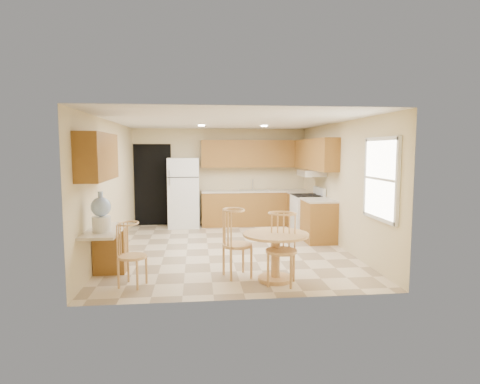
{
  "coord_description": "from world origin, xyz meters",
  "views": [
    {
      "loc": [
        -0.62,
        -7.78,
        1.95
      ],
      "look_at": [
        0.26,
        0.3,
        1.09
      ],
      "focal_mm": 30.0,
      "sensor_mm": 36.0,
      "label": 1
    }
  ],
  "objects": [
    {
      "name": "upper_cab_back",
      "position": [
        0.88,
        2.58,
        1.85
      ],
      "size": [
        2.75,
        0.33,
        0.7
      ],
      "primitive_type": "cube",
      "color": "#976426",
      "rests_on": "wall_back"
    },
    {
      "name": "ceiling",
      "position": [
        0.0,
        0.0,
        2.5
      ],
      "size": [
        4.5,
        5.5,
        0.02
      ],
      "primitive_type": "cube",
      "color": "white",
      "rests_on": "wall_back"
    },
    {
      "name": "can_light_a",
      "position": [
        -0.5,
        1.2,
        2.48
      ],
      "size": [
        0.14,
        0.14,
        0.02
      ],
      "primitive_type": "cylinder",
      "color": "white",
      "rests_on": "ceiling"
    },
    {
      "name": "desk_top",
      "position": [
        -2.0,
        -1.7,
        0.75
      ],
      "size": [
        0.5,
        1.2,
        0.04
      ],
      "primitive_type": "cube",
      "color": "beige",
      "rests_on": "desk_pedestal"
    },
    {
      "name": "chair_table_b",
      "position": [
        0.59,
        -2.3,
        0.63
      ],
      "size": [
        0.46,
        0.5,
        1.04
      ],
      "rotation": [
        0.0,
        0.0,
        2.78
      ],
      "color": "#DFAD6F",
      "rests_on": "floor"
    },
    {
      "name": "counter_right_a",
      "position": [
        1.95,
        1.85,
        0.89
      ],
      "size": [
        0.63,
        0.59,
        0.04
      ],
      "primitive_type": "cube",
      "color": "beige",
      "rests_on": "base_cab_right_a"
    },
    {
      "name": "wall_right",
      "position": [
        2.25,
        0.0,
        1.25
      ],
      "size": [
        0.02,
        5.5,
        2.5
      ],
      "primitive_type": "cube",
      "color": "beige",
      "rests_on": "floor"
    },
    {
      "name": "wall_back",
      "position": [
        0.0,
        2.75,
        1.25
      ],
      "size": [
        4.5,
        0.02,
        2.5
      ],
      "primitive_type": "cube",
      "color": "beige",
      "rests_on": "floor"
    },
    {
      "name": "floor",
      "position": [
        0.0,
        0.0,
        0.0
      ],
      "size": [
        5.5,
        5.5,
        0.0
      ],
      "primitive_type": "plane",
      "color": "beige",
      "rests_on": "ground"
    },
    {
      "name": "desk_pedestal",
      "position": [
        -2.0,
        -1.32,
        0.36
      ],
      "size": [
        0.48,
        0.42,
        0.72
      ],
      "primitive_type": "cube",
      "color": "#976426",
      "rests_on": "floor"
    },
    {
      "name": "window",
      "position": [
        2.23,
        -1.85,
        1.5
      ],
      "size": [
        0.06,
        1.12,
        1.3
      ],
      "color": "white",
      "rests_on": "wall_right"
    },
    {
      "name": "base_cab_right_b",
      "position": [
        1.95,
        0.4,
        0.43
      ],
      "size": [
        0.6,
        0.8,
        0.87
      ],
      "primitive_type": "cube",
      "color": "#976426",
      "rests_on": "floor"
    },
    {
      "name": "upper_cab_right",
      "position": [
        2.08,
        1.21,
        1.85
      ],
      "size": [
        0.33,
        2.42,
        0.7
      ],
      "primitive_type": "cube",
      "color": "#976426",
      "rests_on": "wall_right"
    },
    {
      "name": "chair_table_a",
      "position": [
        -0.01,
        -1.88,
        0.64
      ],
      "size": [
        0.46,
        0.6,
        1.04
      ],
      "rotation": [
        0.0,
        0.0,
        -1.3
      ],
      "color": "#DFAD6F",
      "rests_on": "floor"
    },
    {
      "name": "doorway",
      "position": [
        -1.75,
        2.73,
        1.05
      ],
      "size": [
        0.9,
        0.02,
        2.1
      ],
      "primitive_type": "cube",
      "color": "black",
      "rests_on": "floor"
    },
    {
      "name": "wall_left",
      "position": [
        -2.25,
        0.0,
        1.25
      ],
      "size": [
        0.02,
        5.5,
        2.5
      ],
      "primitive_type": "cube",
      "color": "beige",
      "rests_on": "floor"
    },
    {
      "name": "sink",
      "position": [
        0.85,
        2.45,
        0.91
      ],
      "size": [
        0.78,
        0.44,
        0.01
      ],
      "primitive_type": "cube",
      "color": "silver",
      "rests_on": "counter_back"
    },
    {
      "name": "wall_front",
      "position": [
        0.0,
        -2.75,
        1.25
      ],
      "size": [
        4.5,
        0.02,
        2.5
      ],
      "primitive_type": "cube",
      "color": "beige",
      "rests_on": "floor"
    },
    {
      "name": "upper_cab_left",
      "position": [
        -2.08,
        -1.6,
        1.85
      ],
      "size": [
        0.33,
        1.4,
        0.7
      ],
      "primitive_type": "cube",
      "color": "#976426",
      "rests_on": "wall_left"
    },
    {
      "name": "water_crock",
      "position": [
        -2.0,
        -1.88,
        1.03
      ],
      "size": [
        0.28,
        0.28,
        0.59
      ],
      "color": "white",
      "rests_on": "desk_top"
    },
    {
      "name": "counter_right_b",
      "position": [
        1.95,
        0.4,
        0.89
      ],
      "size": [
        0.63,
        0.8,
        0.04
      ],
      "primitive_type": "cube",
      "color": "beige",
      "rests_on": "base_cab_right_b"
    },
    {
      "name": "counter_back",
      "position": [
        0.88,
        2.45,
        0.89
      ],
      "size": [
        2.75,
        0.63,
        0.04
      ],
      "primitive_type": "cube",
      "color": "beige",
      "rests_on": "base_cab_back"
    },
    {
      "name": "dining_table",
      "position": [
        0.54,
        -2.03,
        0.47
      ],
      "size": [
        0.97,
        0.97,
        0.72
      ],
      "rotation": [
        0.0,
        0.0,
        -0.01
      ],
      "color": "#DFAD6F",
      "rests_on": "floor"
    },
    {
      "name": "stove",
      "position": [
        1.92,
        1.18,
        0.47
      ],
      "size": [
        0.65,
        0.76,
        1.09
      ],
      "color": "white",
      "rests_on": "floor"
    },
    {
      "name": "chair_desk",
      "position": [
        -1.55,
        -2.14,
        0.56
      ],
      "size": [
        0.4,
        0.52,
        0.91
      ],
      "rotation": [
        0.0,
        0.0,
        -1.89
      ],
      "color": "#DFAD6F",
      "rests_on": "floor"
    },
    {
      "name": "base_cab_right_a",
      "position": [
        1.95,
        1.85,
        0.43
      ],
      "size": [
        0.6,
        0.59,
        0.87
      ],
      "primitive_type": "cube",
      "color": "#976426",
      "rests_on": "floor"
    },
    {
      "name": "can_light_b",
      "position": [
        0.9,
        1.2,
        2.48
      ],
      "size": [
        0.14,
        0.14,
        0.02
      ],
      "primitive_type": "cylinder",
      "color": "white",
      "rests_on": "ceiling"
    },
    {
      "name": "base_cab_back",
      "position": [
        0.88,
        2.45,
        0.43
      ],
      "size": [
        2.75,
        0.6,
        0.87
      ],
      "primitive_type": "cube",
      "color": "#976426",
      "rests_on": "floor"
    },
    {
      "name": "refrigerator",
      "position": [
        -0.95,
        2.4,
        0.88
      ],
      "size": [
        0.77,
        0.75,
        1.75
      ],
      "color": "white",
      "rests_on": "floor"
    },
    {
      "name": "range_hood",
      "position": [
        2.0,
        1.18,
        1.42
      ],
      "size": [
        0.5,
        0.76,
        0.14
      ],
      "primitive_type": "cube",
      "color": "silver",
      "rests_on": "upper_cab_right"
    }
  ]
}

